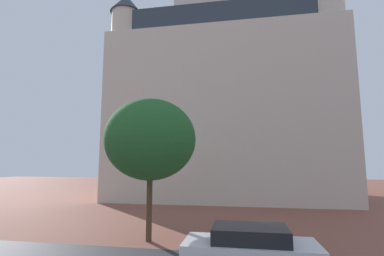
% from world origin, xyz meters
% --- Properties ---
extents(landmark_building, '(22.78, 15.28, 33.62)m').
position_xyz_m(landmark_building, '(-0.43, 32.34, 10.31)').
color(landmark_building, beige).
rests_on(landmark_building, ground_plane).
extents(car_white, '(4.45, 2.11, 1.45)m').
position_xyz_m(car_white, '(1.83, 11.08, 0.70)').
color(car_white, silver).
rests_on(car_white, ground_plane).
extents(tree_curb_far, '(4.36, 4.36, 6.68)m').
position_xyz_m(tree_curb_far, '(-2.68, 13.93, 4.71)').
color(tree_curb_far, '#4C3823').
rests_on(tree_curb_far, ground_plane).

